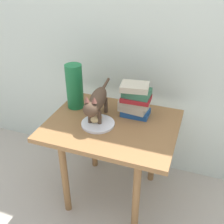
# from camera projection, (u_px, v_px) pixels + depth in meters

# --- Properties ---
(ground_plane) EXTENTS (6.00, 6.00, 0.00)m
(ground_plane) POSITION_uv_depth(u_px,v_px,m) (112.00, 192.00, 1.97)
(ground_plane) COLOR #B2A899
(back_panel) EXTENTS (4.00, 0.04, 2.20)m
(back_panel) POSITION_uv_depth(u_px,v_px,m) (134.00, 26.00, 1.75)
(back_panel) COLOR silver
(back_panel) RESTS_ON ground
(side_table) EXTENTS (0.80, 0.62, 0.61)m
(side_table) POSITION_uv_depth(u_px,v_px,m) (112.00, 134.00, 1.70)
(side_table) COLOR olive
(side_table) RESTS_ON ground
(plate) EXTENTS (0.20, 0.20, 0.01)m
(plate) POSITION_uv_depth(u_px,v_px,m) (98.00, 124.00, 1.64)
(plate) COLOR white
(plate) RESTS_ON side_table
(bread_roll) EXTENTS (0.09, 0.10, 0.05)m
(bread_roll) POSITION_uv_depth(u_px,v_px,m) (96.00, 118.00, 1.63)
(bread_roll) COLOR #E0BC7A
(bread_roll) RESTS_ON plate
(cat) EXTENTS (0.13, 0.48, 0.23)m
(cat) POSITION_uv_depth(u_px,v_px,m) (97.00, 101.00, 1.62)
(cat) COLOR #4C3828
(cat) RESTS_ON side_table
(book_stack) EXTENTS (0.20, 0.15, 0.22)m
(book_stack) POSITION_uv_depth(u_px,v_px,m) (135.00, 100.00, 1.68)
(book_stack) COLOR #1E4C8C
(book_stack) RESTS_ON side_table
(green_vase) EXTENTS (0.11, 0.11, 0.30)m
(green_vase) POSITION_uv_depth(u_px,v_px,m) (75.00, 87.00, 1.75)
(green_vase) COLOR #196B38
(green_vase) RESTS_ON side_table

